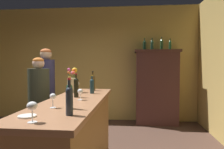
% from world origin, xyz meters
% --- Properties ---
extents(wall_back, '(5.74, 0.12, 2.95)m').
position_xyz_m(wall_back, '(0.00, 2.96, 1.47)').
color(wall_back, tan).
rests_on(wall_back, ground).
extents(bar_counter, '(0.65, 2.26, 1.04)m').
position_xyz_m(bar_counter, '(0.48, -0.09, 0.52)').
color(bar_counter, olive).
rests_on(bar_counter, ground).
extents(display_cabinet, '(1.08, 0.48, 1.81)m').
position_xyz_m(display_cabinet, '(1.77, 2.63, 0.94)').
color(display_cabinet, '#422322').
rests_on(display_cabinet, ground).
extents(wine_bottle_riesling, '(0.06, 0.06, 0.31)m').
position_xyz_m(wine_bottle_riesling, '(0.66, -0.83, 1.17)').
color(wine_bottle_riesling, '#252C37').
rests_on(wine_bottle_riesling, bar_counter).
extents(wine_bottle_syrah, '(0.06, 0.06, 0.31)m').
position_xyz_m(wine_bottle_syrah, '(0.46, 0.11, 1.17)').
color(wine_bottle_syrah, black).
rests_on(wine_bottle_syrah, bar_counter).
extents(wine_bottle_pinot, '(0.08, 0.08, 0.32)m').
position_xyz_m(wine_bottle_pinot, '(0.54, 0.81, 1.18)').
color(wine_bottle_pinot, '#423318').
rests_on(wine_bottle_pinot, bar_counter).
extents(wine_bottle_malbec, '(0.06, 0.06, 0.31)m').
position_xyz_m(wine_bottle_malbec, '(0.58, -0.57, 1.17)').
color(wine_bottle_malbec, '#244830').
rests_on(wine_bottle_malbec, bar_counter).
extents(wine_bottle_rose, '(0.06, 0.06, 0.27)m').
position_xyz_m(wine_bottle_rose, '(0.59, 0.48, 1.15)').
color(wine_bottle_rose, '#183038').
rests_on(wine_bottle_rose, bar_counter).
extents(wine_glass_front, '(0.08, 0.08, 0.16)m').
position_xyz_m(wine_glass_front, '(0.45, -1.07, 1.15)').
color(wine_glass_front, white).
rests_on(wine_glass_front, bar_counter).
extents(wine_glass_mid, '(0.06, 0.06, 0.14)m').
position_xyz_m(wine_glass_mid, '(0.41, -0.56, 1.14)').
color(wine_glass_mid, white).
rests_on(wine_glass_mid, bar_counter).
extents(wine_glass_rear, '(0.06, 0.06, 0.13)m').
position_xyz_m(wine_glass_rear, '(0.56, -0.09, 1.13)').
color(wine_glass_rear, white).
rests_on(wine_glass_rear, bar_counter).
extents(wine_glass_spare, '(0.07, 0.07, 0.15)m').
position_xyz_m(wine_glass_spare, '(0.29, 0.76, 1.14)').
color(wine_glass_spare, white).
rests_on(wine_glass_spare, bar_counter).
extents(flower_arrangement, '(0.15, 0.17, 0.38)m').
position_xyz_m(flower_arrangement, '(0.27, 0.58, 1.19)').
color(flower_arrangement, tan).
rests_on(flower_arrangement, bar_counter).
extents(cheese_plate, '(0.15, 0.15, 0.01)m').
position_xyz_m(cheese_plate, '(0.33, -0.91, 1.04)').
color(cheese_plate, white).
rests_on(cheese_plate, bar_counter).
extents(display_bottle_left, '(0.08, 0.08, 0.30)m').
position_xyz_m(display_bottle_left, '(1.46, 2.63, 1.94)').
color(display_bottle_left, '#143120').
rests_on(display_bottle_left, display_cabinet).
extents(display_bottle_midleft, '(0.07, 0.07, 0.29)m').
position_xyz_m(display_bottle_midleft, '(1.64, 2.63, 1.93)').
color(display_bottle_midleft, '#214534').
rests_on(display_bottle_midleft, display_cabinet).
extents(display_bottle_center, '(0.08, 0.08, 0.31)m').
position_xyz_m(display_bottle_center, '(1.87, 2.63, 1.95)').
color(display_bottle_center, '#274E2A').
rests_on(display_bottle_center, display_cabinet).
extents(display_bottle_midright, '(0.06, 0.06, 0.27)m').
position_xyz_m(display_bottle_midright, '(2.07, 2.63, 1.93)').
color(display_bottle_midright, '#21532F').
rests_on(display_bottle_midright, display_cabinet).
extents(patron_tall, '(0.32, 0.32, 1.56)m').
position_xyz_m(patron_tall, '(-0.23, 0.50, 0.86)').
color(patron_tall, '#406449').
rests_on(patron_tall, ground).
extents(patron_redhead, '(0.30, 0.30, 1.74)m').
position_xyz_m(patron_redhead, '(-0.38, 1.11, 0.99)').
color(patron_redhead, brown).
rests_on(patron_redhead, ground).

